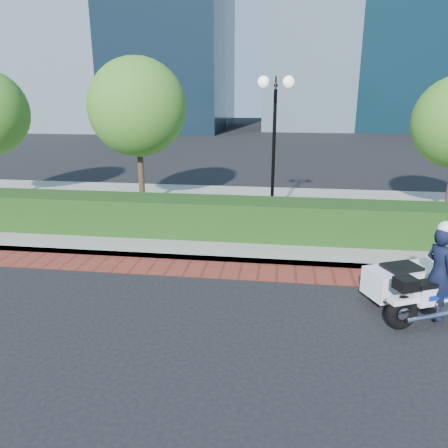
# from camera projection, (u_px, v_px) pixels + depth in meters

# --- Properties ---
(ground) EXTENTS (120.00, 120.00, 0.00)m
(ground) POSITION_uv_depth(u_px,v_px,m) (212.00, 300.00, 8.62)
(ground) COLOR black
(ground) RESTS_ON ground
(brick_strip) EXTENTS (60.00, 1.00, 0.01)m
(brick_strip) POSITION_uv_depth(u_px,v_px,m) (222.00, 270.00, 10.04)
(brick_strip) COLOR maroon
(brick_strip) RESTS_ON ground
(sidewalk) EXTENTS (60.00, 8.00, 0.15)m
(sidewalk) POSITION_uv_depth(u_px,v_px,m) (241.00, 214.00, 14.28)
(sidewalk) COLOR gray
(sidewalk) RESTS_ON ground
(hedge_main) EXTENTS (18.00, 1.20, 1.00)m
(hedge_main) POSITION_uv_depth(u_px,v_px,m) (233.00, 218.00, 11.84)
(hedge_main) COLOR black
(hedge_main) RESTS_ON sidewalk
(lamppost) EXTENTS (1.02, 0.70, 4.21)m
(lamppost) POSITION_uv_depth(u_px,v_px,m) (274.00, 127.00, 12.55)
(lamppost) COLOR black
(lamppost) RESTS_ON sidewalk
(tree_b) EXTENTS (3.20, 3.20, 4.89)m
(tree_b) POSITION_uv_depth(u_px,v_px,m) (137.00, 107.00, 14.23)
(tree_b) COLOR #332319
(tree_b) RESTS_ON sidewalk
(police_motorcycle) EXTENTS (2.42, 1.84, 1.90)m
(police_motorcycle) POSITION_uv_depth(u_px,v_px,m) (427.00, 281.00, 7.91)
(police_motorcycle) COLOR black
(police_motorcycle) RESTS_ON ground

